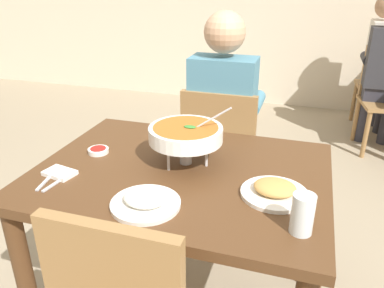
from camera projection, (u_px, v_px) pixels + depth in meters
dining_table_main at (181, 195)px, 1.59m from camera, size 1.16×0.88×0.76m
chair_diner_main at (221, 152)px, 2.28m from camera, size 0.44×0.44×0.90m
diner_main at (224, 112)px, 2.21m from camera, size 0.40×0.45×1.31m
curry_bowl at (185, 134)px, 1.55m from camera, size 0.33×0.30×0.26m
rice_plate at (145, 201)px, 1.30m from camera, size 0.24×0.24×0.06m
appetizer_plate at (275, 191)px, 1.36m from camera, size 0.24×0.24×0.06m
sauce_dish at (98, 150)px, 1.69m from camera, size 0.09×0.09×0.02m
napkin_folded at (60, 173)px, 1.50m from camera, size 0.13×0.10×0.02m
fork_utensil at (48, 179)px, 1.47m from camera, size 0.04×0.17×0.01m
spoon_utensil at (59, 181)px, 1.45m from camera, size 0.03×0.17×0.01m
drink_glass at (302, 216)px, 1.15m from camera, size 0.07×0.07×0.13m
patron_bg_left at (382, 56)px, 3.70m from camera, size 0.45×0.40×1.31m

